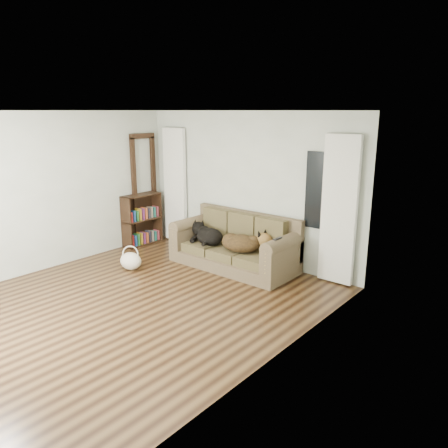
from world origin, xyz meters
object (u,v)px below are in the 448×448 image
Objects in this scene: sofa at (233,242)px; dog_shepherd at (243,243)px; dog_black_lab at (208,236)px; bookshelf at (142,220)px; tote_bag at (131,260)px.

dog_shepherd is (0.27, -0.07, 0.04)m from sofa.
bookshelf is (-1.74, -0.02, 0.02)m from dog_black_lab.
sofa is 0.28m from dog_shepherd.
dog_shepherd is 0.69× the size of bookshelf.
sofa reaches higher than tote_bag.
tote_bag is at bearing -136.01° from sofa.
tote_bag is at bearing 27.99° from dog_shepherd.
bookshelf is at bearing 132.08° from tote_bag.
sofa is 2.23m from bookshelf.
dog_black_lab is at bearing -169.66° from sofa.
bookshelf reaches higher than sofa.
bookshelf reaches higher than dog_black_lab.
dog_black_lab is 1.74m from bookshelf.
dog_shepherd is 2.50m from bookshelf.
sofa is at bearing -23.31° from dog_shepherd.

